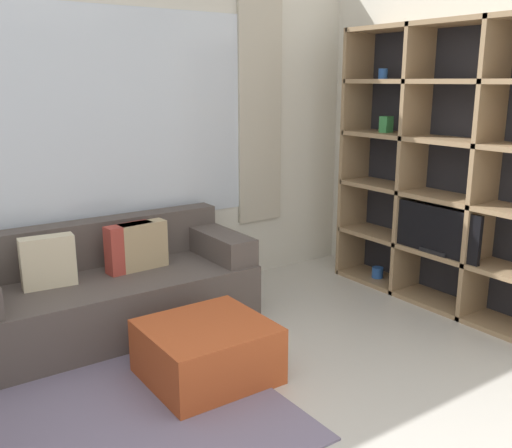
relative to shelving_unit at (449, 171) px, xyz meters
name	(u,v)px	position (x,y,z in m)	size (l,w,h in m)	color
wall_back	(90,132)	(-2.25, 1.47, 0.30)	(5.98, 0.11, 2.70)	silver
wall_right	(464,131)	(0.18, 0.03, 0.29)	(0.07, 4.01, 2.70)	silver
area_rug	(47,425)	(-3.06, 0.06, -1.06)	(2.33, 1.90, 0.01)	slate
shelving_unit	(449,171)	(0.00, 0.00, 0.00)	(0.36, 1.99, 2.15)	#232328
couch_main	(108,290)	(-2.35, 1.01, -0.77)	(1.99, 0.83, 0.75)	#564C47
ottoman	(207,351)	(-2.13, 0.01, -0.89)	(0.70, 0.66, 0.34)	#B74C23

